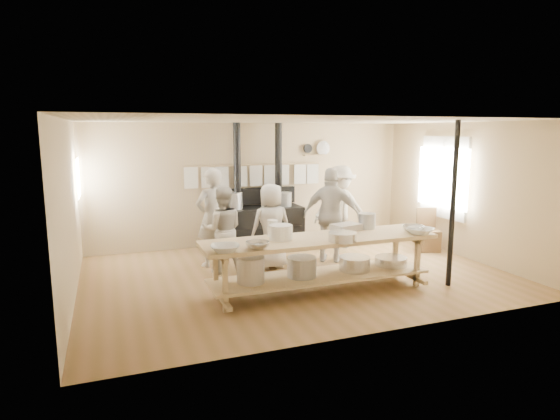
{
  "coord_description": "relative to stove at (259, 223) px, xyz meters",
  "views": [
    {
      "loc": [
        -2.96,
        -7.13,
        2.43
      ],
      "look_at": [
        -0.24,
        0.2,
        1.11
      ],
      "focal_mm": 30.0,
      "sensor_mm": 36.0,
      "label": 1
    }
  ],
  "objects": [
    {
      "name": "bowl_white_b",
      "position": [
        1.56,
        -3.35,
        0.38
      ],
      "size": [
        0.55,
        0.55,
        0.1
      ],
      "primitive_type": "imported",
      "rotation": [
        0.0,
        0.0,
        2.11
      ],
      "color": "white",
      "rests_on": "prep_table"
    },
    {
      "name": "deep_bowl_enamel",
      "position": [
        -0.6,
        -2.93,
        0.44
      ],
      "size": [
        0.38,
        0.38,
        0.22
      ],
      "primitive_type": "cylinder",
      "rotation": [
        0.0,
        0.0,
        0.09
      ],
      "color": "white",
      "rests_on": "prep_table"
    },
    {
      "name": "stove",
      "position": [
        0.0,
        0.0,
        0.0
      ],
      "size": [
        1.9,
        0.75,
        2.6
      ],
      "color": "black",
      "rests_on": "ground"
    },
    {
      "name": "prep_table",
      "position": [
        -0.0,
        -3.02,
        -0.0
      ],
      "size": [
        3.6,
        0.9,
        0.85
      ],
      "color": "tan",
      "rests_on": "ground"
    },
    {
      "name": "cook_center",
      "position": [
        -0.28,
        -1.58,
        0.24
      ],
      "size": [
        0.77,
        0.52,
        1.53
      ],
      "primitive_type": "imported",
      "rotation": [
        0.0,
        0.0,
        3.18
      ],
      "color": "beige",
      "rests_on": "ground"
    },
    {
      "name": "cook_far_left",
      "position": [
        -1.22,
        -1.05,
        0.37
      ],
      "size": [
        0.76,
        0.62,
        1.78
      ],
      "primitive_type": "imported",
      "rotation": [
        0.0,
        0.0,
        3.49
      ],
      "color": "beige",
      "rests_on": "ground"
    },
    {
      "name": "cook_left",
      "position": [
        -1.15,
        -1.53,
        0.23
      ],
      "size": [
        0.83,
        0.7,
        1.51
      ],
      "primitive_type": "imported",
      "rotation": [
        0.0,
        0.0,
        2.95
      ],
      "color": "beige",
      "rests_on": "ground"
    },
    {
      "name": "bowl_white_a",
      "position": [
        -1.54,
        -3.35,
        0.38
      ],
      "size": [
        0.46,
        0.46,
        0.09
      ],
      "primitive_type": "imported",
      "rotation": [
        0.0,
        0.0,
        -0.21
      ],
      "color": "white",
      "rests_on": "prep_table"
    },
    {
      "name": "bowl_steel_a",
      "position": [
        -1.09,
        -3.35,
        0.38
      ],
      "size": [
        0.43,
        0.43,
        0.1
      ],
      "primitive_type": "imported",
      "rotation": [
        0.0,
        0.0,
        0.41
      ],
      "color": "silver",
      "rests_on": "prep_table"
    },
    {
      "name": "cook_right",
      "position": [
        0.92,
        -1.55,
        0.37
      ],
      "size": [
        1.11,
        0.91,
        1.77
      ],
      "primitive_type": "imported",
      "rotation": [
        0.0,
        0.0,
        2.59
      ],
      "color": "beige",
      "rests_on": "ground"
    },
    {
      "name": "support_post",
      "position": [
        2.06,
        -3.47,
        0.78
      ],
      "size": [
        0.08,
        0.08,
        2.6
      ],
      "primitive_type": "cylinder",
      "color": "black",
      "rests_on": "ground"
    },
    {
      "name": "mixing_bowl_large",
      "position": [
        0.2,
        -3.35,
        0.39
      ],
      "size": [
        0.42,
        0.42,
        0.13
      ],
      "primitive_type": "cylinder",
      "rotation": [
        0.0,
        0.0,
        0.03
      ],
      "color": "silver",
      "rests_on": "prep_table"
    },
    {
      "name": "chair",
      "position": [
        3.16,
        -1.52,
        -0.26
      ],
      "size": [
        0.51,
        0.51,
        0.87
      ],
      "rotation": [
        0.0,
        0.0,
        -0.32
      ],
      "color": "brown",
      "rests_on": "ground"
    },
    {
      "name": "bucket_galv",
      "position": [
        1.0,
        -2.69,
        0.46
      ],
      "size": [
        0.28,
        0.28,
        0.25
      ],
      "primitive_type": "cylinder",
      "rotation": [
        0.0,
        0.0,
        -0.02
      ],
      "color": "gray",
      "rests_on": "prep_table"
    },
    {
      "name": "window_right",
      "position": [
        3.48,
        -1.52,
        0.98
      ],
      "size": [
        0.09,
        1.5,
        1.65
      ],
      "color": "beige",
      "rests_on": "ground"
    },
    {
      "name": "room_shell",
      "position": [
        0.01,
        -2.12,
        1.1
      ],
      "size": [
        7.0,
        7.0,
        7.0
      ],
      "color": "tan",
      "rests_on": "ground"
    },
    {
      "name": "towel_rail",
      "position": [
        0.01,
        0.28,
        1.03
      ],
      "size": [
        3.0,
        0.04,
        0.47
      ],
      "color": "tan",
      "rests_on": "ground"
    },
    {
      "name": "ground",
      "position": [
        0.01,
        -2.12,
        -0.52
      ],
      "size": [
        7.0,
        7.0,
        0.0
      ],
      "primitive_type": "plane",
      "color": "brown",
      "rests_on": "ground"
    },
    {
      "name": "roasting_pan",
      "position": [
        0.62,
        -2.69,
        0.38
      ],
      "size": [
        0.52,
        0.41,
        0.1
      ],
      "primitive_type": "cube",
      "rotation": [
        0.0,
        0.0,
        0.26
      ],
      "color": "#B2B2B7",
      "rests_on": "prep_table"
    },
    {
      "name": "pitcher",
      "position": [
        -0.64,
        -2.69,
        0.46
      ],
      "size": [
        0.21,
        0.21,
        0.25
      ],
      "primitive_type": "cylinder",
      "rotation": [
        0.0,
        0.0,
        -0.42
      ],
      "color": "white",
      "rests_on": "prep_table"
    },
    {
      "name": "cook_by_window",
      "position": [
        1.57,
        -0.67,
        0.34
      ],
      "size": [
        1.22,
        0.85,
        1.73
      ],
      "primitive_type": "imported",
      "rotation": [
        0.0,
        0.0,
        -0.2
      ],
      "color": "beige",
      "rests_on": "ground"
    },
    {
      "name": "left_opening",
      "position": [
        -3.44,
        -0.12,
        1.08
      ],
      "size": [
        0.0,
        0.9,
        0.9
      ],
      "color": "white",
      "rests_on": "ground"
    },
    {
      "name": "bowl_steel_b",
      "position": [
        1.56,
        -3.18,
        0.38
      ],
      "size": [
        0.46,
        0.46,
        0.1
      ],
      "primitive_type": "imported",
      "rotation": [
        0.0,
        0.0,
        3.72
      ],
      "color": "silver",
      "rests_on": "prep_table"
    },
    {
      "name": "back_wall_shelf",
      "position": [
        1.47,
        0.32,
        1.48
      ],
      "size": [
        0.63,
        0.14,
        0.32
      ],
      "color": "tan",
      "rests_on": "ground"
    }
  ]
}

